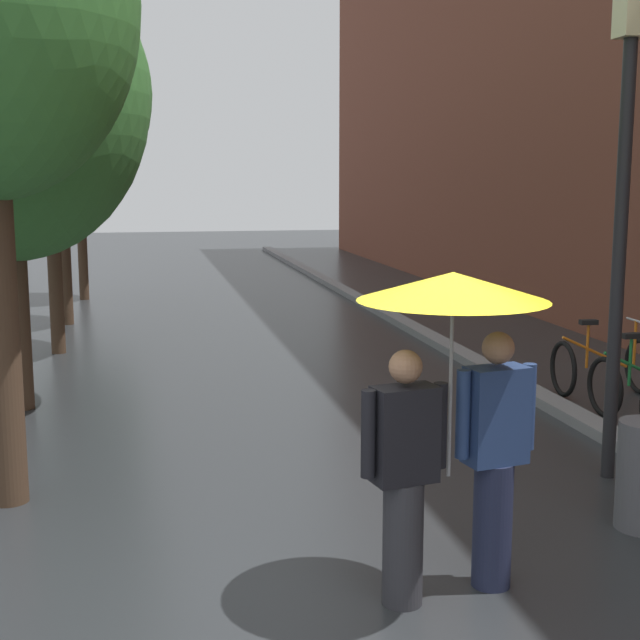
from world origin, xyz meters
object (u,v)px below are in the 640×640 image
at_px(parked_bicycle_3, 602,365).
at_px(couple_under_umbrella, 452,378).
at_px(street_tree_1, 6,95).
at_px(street_tree_3, 58,127).
at_px(street_lamp_post, 622,206).
at_px(street_tree_2, 46,93).
at_px(street_tree_4, 78,152).

xyz_separation_m(parked_bicycle_3, couple_under_umbrella, (-3.72, -4.68, 1.07)).
xyz_separation_m(street_tree_1, street_tree_3, (0.05, 6.15, -0.02)).
bearing_deg(couple_under_umbrella, street_lamp_post, 40.12).
relative_size(street_tree_2, street_lamp_post, 1.37).
relative_size(parked_bicycle_3, couple_under_umbrella, 0.52).
bearing_deg(street_tree_4, street_tree_2, -90.44).
bearing_deg(street_lamp_post, couple_under_umbrella, -139.88).
xyz_separation_m(street_tree_2, parked_bicycle_3, (6.89, -4.14, -3.56)).
bearing_deg(street_tree_3, street_tree_2, -88.47).
height_order(street_tree_3, street_lamp_post, street_tree_3).
bearing_deg(street_tree_2, parked_bicycle_3, -30.99).
bearing_deg(street_tree_4, street_tree_1, -91.06).
relative_size(street_tree_4, couple_under_umbrella, 2.19).
bearing_deg(couple_under_umbrella, street_tree_4, 101.79).
xyz_separation_m(street_tree_1, parked_bicycle_3, (7.02, -0.77, -3.23)).
xyz_separation_m(street_tree_2, street_tree_3, (-0.07, 2.78, -0.35)).
bearing_deg(couple_under_umbrella, street_tree_1, 121.25).
xyz_separation_m(parked_bicycle_3, street_lamp_post, (-1.50, -2.81, 2.07)).
distance_m(street_tree_1, street_tree_3, 6.15).
relative_size(parked_bicycle_3, street_lamp_post, 0.27).
height_order(parked_bicycle_3, street_lamp_post, street_lamp_post).
relative_size(street_tree_3, street_lamp_post, 1.23).
bearing_deg(street_tree_2, couple_under_umbrella, -70.18).
relative_size(street_tree_1, couple_under_umbrella, 2.59).
relative_size(street_tree_4, parked_bicycle_3, 4.18).
xyz_separation_m(street_tree_3, parked_bicycle_3, (6.97, -6.92, -3.21)).
bearing_deg(street_tree_4, street_tree_3, -92.06).
bearing_deg(parked_bicycle_3, street_tree_1, 173.71).
height_order(street_tree_3, parked_bicycle_3, street_tree_3).
height_order(street_tree_1, street_lamp_post, street_tree_1).
bearing_deg(street_lamp_post, street_tree_4, 112.14).
xyz_separation_m(street_tree_4, street_lamp_post, (5.34, -13.13, -0.80)).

